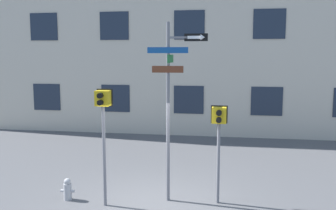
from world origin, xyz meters
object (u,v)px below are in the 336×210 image
pedestrian_signal_left (103,115)px  street_sign_pole (171,96)px  pedestrian_signal_right (219,127)px  fire_hydrant (68,189)px

pedestrian_signal_left → street_sign_pole: bearing=20.1°
street_sign_pole → pedestrian_signal_right: 1.38m
pedestrian_signal_left → fire_hydrant: size_ratio=5.09×
pedestrian_signal_left → pedestrian_signal_right: bearing=12.5°
pedestrian_signal_left → pedestrian_signal_right: (2.72, 0.61, -0.31)m
street_sign_pole → fire_hydrant: 3.57m
street_sign_pole → pedestrian_signal_right: street_sign_pole is taller
fire_hydrant → street_sign_pole: bearing=8.0°
street_sign_pole → pedestrian_signal_left: (-1.55, -0.57, -0.43)m
street_sign_pole → pedestrian_signal_right: size_ratio=1.83×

